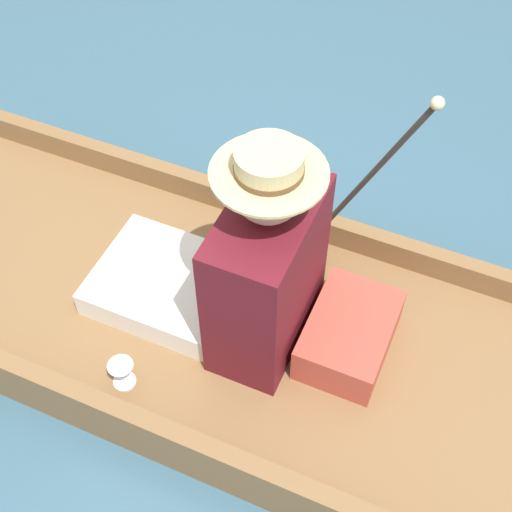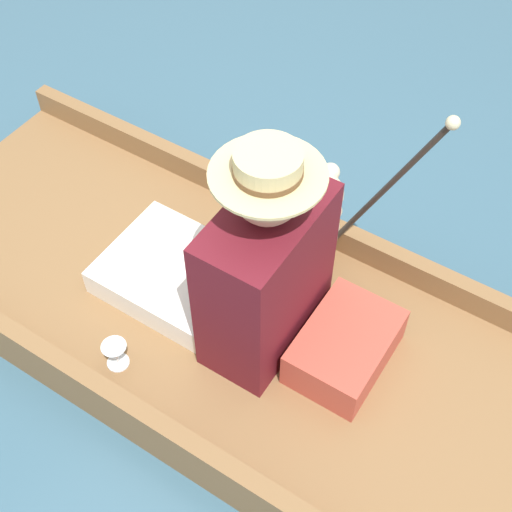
# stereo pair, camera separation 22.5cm
# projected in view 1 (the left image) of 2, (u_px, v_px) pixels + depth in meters

# --- Properties ---
(ground_plane) EXTENTS (16.00, 16.00, 0.00)m
(ground_plane) POSITION_uv_depth(u_px,v_px,m) (213.00, 332.00, 2.69)
(ground_plane) COLOR #385B70
(punt_boat) EXTENTS (1.08, 2.63, 0.24)m
(punt_boat) POSITION_uv_depth(u_px,v_px,m) (212.00, 321.00, 2.63)
(punt_boat) COLOR brown
(punt_boat) RESTS_ON ground_plane
(seat_cushion) EXTENTS (0.39, 0.28, 0.16)m
(seat_cushion) POSITION_uv_depth(u_px,v_px,m) (349.00, 335.00, 2.44)
(seat_cushion) COLOR #B24738
(seat_cushion) RESTS_ON punt_boat
(seated_person) EXTENTS (0.48, 0.82, 0.85)m
(seated_person) POSITION_uv_depth(u_px,v_px,m) (243.00, 270.00, 2.34)
(seated_person) COLOR white
(seated_person) RESTS_ON punt_boat
(teddy_bear) EXTENTS (0.31, 0.18, 0.44)m
(teddy_bear) POSITION_uv_depth(u_px,v_px,m) (303.00, 213.00, 2.62)
(teddy_bear) COLOR beige
(teddy_bear) RESTS_ON punt_boat
(wine_glass) EXTENTS (0.09, 0.09, 0.11)m
(wine_glass) POSITION_uv_depth(u_px,v_px,m) (121.00, 370.00, 2.35)
(wine_glass) COLOR silver
(wine_glass) RESTS_ON punt_boat
(walking_cane) EXTENTS (0.04, 0.39, 0.84)m
(walking_cane) POSITION_uv_depth(u_px,v_px,m) (375.00, 171.00, 2.36)
(walking_cane) COLOR #2D2823
(walking_cane) RESTS_ON punt_boat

